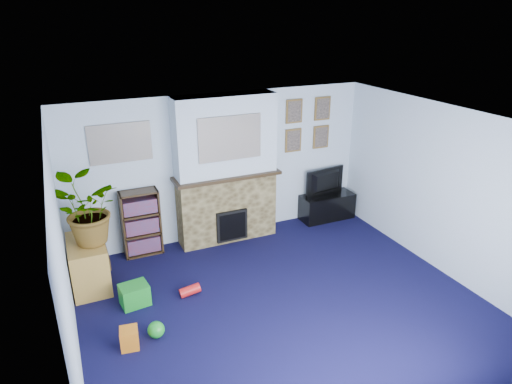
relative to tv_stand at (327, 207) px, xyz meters
name	(u,v)px	position (x,y,z in m)	size (l,w,h in m)	color
floor	(283,304)	(-1.93, -2.03, -0.23)	(5.00, 4.50, 0.01)	black
ceiling	(288,124)	(-1.93, -2.03, 2.17)	(5.00, 4.50, 0.01)	white
wall_back	(222,167)	(-1.93, 0.22, 0.97)	(5.00, 0.04, 2.40)	silver
wall_front	(417,334)	(-1.93, -4.28, 0.97)	(5.00, 0.04, 2.40)	silver
wall_left	(64,266)	(-4.43, -2.03, 0.97)	(0.04, 4.50, 2.40)	silver
wall_right	(442,190)	(0.57, -2.03, 0.97)	(0.04, 4.50, 2.40)	silver
chimney_breast	(226,171)	(-1.93, 0.02, 0.96)	(1.72, 0.50, 2.40)	brown
collage_main	(230,138)	(-1.93, -0.19, 1.55)	(1.00, 0.03, 0.68)	gray
collage_left	(120,143)	(-3.48, 0.21, 1.55)	(0.90, 0.03, 0.58)	gray
portrait_tl	(294,111)	(-0.63, 0.20, 1.77)	(0.30, 0.03, 0.40)	brown
portrait_tr	(322,108)	(-0.08, 0.20, 1.77)	(0.30, 0.03, 0.40)	brown
portrait_bl	(293,140)	(-0.63, 0.20, 1.27)	(0.30, 0.03, 0.40)	brown
portrait_br	(321,137)	(-0.08, 0.20, 1.27)	(0.30, 0.03, 0.40)	brown
tv_stand	(327,207)	(0.00, 0.00, 0.00)	(0.98, 0.41, 0.46)	black
television	(328,182)	(0.00, 0.02, 0.47)	(0.81, 0.11, 0.47)	black
bookshelf	(141,224)	(-3.32, 0.08, 0.28)	(0.58, 0.28, 1.05)	#2F2011
sideboard	(88,263)	(-4.17, -0.54, 0.12)	(0.48, 0.86, 0.67)	#AF8338
potted_plant	(85,211)	(-4.12, -0.59, 0.92)	(0.84, 0.73, 0.94)	#26661E
mantel_clock	(224,171)	(-1.99, -0.03, 1.00)	(0.11, 0.07, 0.15)	gold
mantel_candle	(248,166)	(-1.56, -0.03, 1.01)	(0.05, 0.05, 0.15)	#B2BFC6
mantel_teddy	(195,175)	(-2.46, -0.03, 0.99)	(0.12, 0.12, 0.12)	gray
mantel_can	(264,165)	(-1.29, -0.03, 0.99)	(0.05, 0.05, 0.11)	orange
green_crate	(135,295)	(-3.69, -1.23, -0.09)	(0.35, 0.28, 0.28)	#198C26
toy_ball	(156,330)	(-3.58, -1.99, -0.14)	(0.20, 0.20, 0.20)	#198C26
toy_block	(130,339)	(-3.90, -2.04, -0.12)	(0.20, 0.20, 0.24)	orange
toy_tube	(190,290)	(-2.98, -1.33, -0.16)	(0.13, 0.13, 0.28)	red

